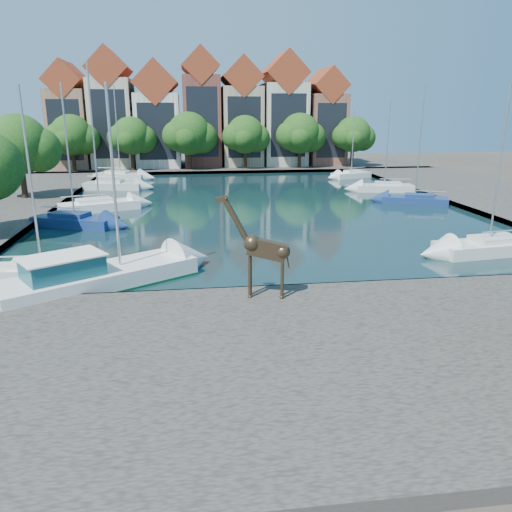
{
  "coord_description": "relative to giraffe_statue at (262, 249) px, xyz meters",
  "views": [
    {
      "loc": [
        -6.25,
        -22.43,
        8.59
      ],
      "look_at": [
        -3.41,
        -1.33,
        2.38
      ],
      "focal_mm": 35.0,
      "sensor_mm": 36.0,
      "label": 1
    }
  ],
  "objects": [
    {
      "name": "right_quay",
      "position": [
        28.18,
        25.45,
        -2.49
      ],
      "size": [
        14.0,
        52.0,
        0.5
      ],
      "primitive_type": "cube",
      "color": "#4B4741",
      "rests_on": "ground"
    },
    {
      "name": "far_tree_west",
      "position": [
        -10.73,
        51.94,
        2.33
      ],
      "size": [
        6.76,
        5.2,
        7.36
      ],
      "color": "#332114",
      "rests_on": "far_quay"
    },
    {
      "name": "near_quay",
      "position": [
        3.18,
        -5.55,
        -2.49
      ],
      "size": [
        50.0,
        14.0,
        0.5
      ],
      "primitive_type": "cube",
      "color": "#4B4741",
      "rests_on": "ground"
    },
    {
      "name": "far_quay",
      "position": [
        3.18,
        57.45,
        -2.49
      ],
      "size": [
        60.0,
        16.0,
        0.5
      ],
      "primitive_type": "cube",
      "color": "#4B4741",
      "rests_on": "ground"
    },
    {
      "name": "far_tree_mid_west",
      "position": [
        -2.71,
        51.94,
        2.55
      ],
      "size": [
        7.8,
        6.0,
        8.0
      ],
      "color": "#332114",
      "rests_on": "far_quay"
    },
    {
      "name": "sailboat_right_d",
      "position": [
        18.18,
        42.81,
        -2.12
      ],
      "size": [
        5.73,
        3.86,
        8.57
      ],
      "color": "silver",
      "rests_on": "water_basin"
    },
    {
      "name": "giraffe_statue",
      "position": [
        0.0,
        0.0,
        0.0
      ],
      "size": [
        3.18,
        0.99,
        4.56
      ],
      "color": "#382A1C",
      "rests_on": "near_quay"
    },
    {
      "name": "sailboat_left_c",
      "position": [
        -11.01,
        24.08,
        -2.04
      ],
      "size": [
        7.13,
        4.72,
        12.44
      ],
      "color": "white",
      "rests_on": "water_basin"
    },
    {
      "name": "townhouse_east_mid",
      "position": [
        11.68,
        57.44,
        5.36
      ],
      "size": [
        6.43,
        9.18,
        16.65
      ],
      "color": "beige",
      "rests_on": "far_quay"
    },
    {
      "name": "sailboat_right_a",
      "position": [
        15.18,
        6.59,
        -2.09
      ],
      "size": [
        6.91,
        3.17,
        9.97
      ],
      "color": "silver",
      "rests_on": "water_basin"
    },
    {
      "name": "sailboat_left_a",
      "position": [
        -10.98,
        5.45,
        -2.16
      ],
      "size": [
        5.57,
        2.07,
        9.72
      ],
      "color": "white",
      "rests_on": "water_basin"
    },
    {
      "name": "far_tree_far_east",
      "position": [
        21.27,
        51.94,
        2.33
      ],
      "size": [
        6.76,
        5.2,
        7.36
      ],
      "color": "#332114",
      "rests_on": "far_quay"
    },
    {
      "name": "sailboat_left_d",
      "position": [
        -11.48,
        36.71,
        -2.06
      ],
      "size": [
        6.68,
        3.45,
        9.7
      ],
      "color": "beige",
      "rests_on": "water_basin"
    },
    {
      "name": "townhouse_east_inner",
      "position": [
        5.18,
        57.44,
        4.99
      ],
      "size": [
        5.94,
        9.18,
        15.79
      ],
      "color": "tan",
      "rests_on": "far_quay"
    },
    {
      "name": "motorsailer",
      "position": [
        -7.97,
        3.27,
        -1.91
      ],
      "size": [
        9.82,
        7.72,
        9.81
      ],
      "color": "silver",
      "rests_on": "water_basin"
    },
    {
      "name": "water_basin",
      "position": [
        3.18,
        25.45,
        -2.7
      ],
      "size": [
        38.0,
        50.0,
        0.08
      ],
      "primitive_type": "cube",
      "color": "black",
      "rests_on": "ground"
    },
    {
      "name": "townhouse_west_end",
      "position": [
        -19.82,
        57.44,
        4.62
      ],
      "size": [
        5.44,
        9.18,
        14.93
      ],
      "color": "#956B51",
      "rests_on": "far_quay"
    },
    {
      "name": "ground",
      "position": [
        3.18,
        1.45,
        -2.74
      ],
      "size": [
        160.0,
        160.0,
        0.0
      ],
      "primitive_type": "plane",
      "color": "#38332B",
      "rests_on": "ground"
    },
    {
      "name": "far_tree_mid_east",
      "position": [
        5.28,
        51.94,
        2.39
      ],
      "size": [
        7.02,
        5.4,
        7.52
      ],
      "color": "#332114",
      "rests_on": "far_quay"
    },
    {
      "name": "sailboat_left_b",
      "position": [
        -11.82,
        17.82,
        -2.08
      ],
      "size": [
        6.75,
        4.53,
        10.45
      ],
      "color": "navy",
      "rests_on": "water_basin"
    },
    {
      "name": "townhouse_west_inner",
      "position": [
        -7.32,
        57.44,
        4.61
      ],
      "size": [
        6.43,
        9.18,
        15.15
      ],
      "color": "silver",
      "rests_on": "far_quay"
    },
    {
      "name": "sailboat_right_b",
      "position": [
        18.18,
        23.57,
        -2.14
      ],
      "size": [
        6.29,
        4.27,
        10.78
      ],
      "color": "navy",
      "rests_on": "water_basin"
    },
    {
      "name": "far_tree_far_west",
      "position": [
        -18.72,
        51.94,
        2.44
      ],
      "size": [
        7.28,
        5.6,
        7.68
      ],
      "color": "#332114",
      "rests_on": "far_quay"
    },
    {
      "name": "side_tree_left_far",
      "position": [
        -18.72,
        29.44,
        2.64
      ],
      "size": [
        7.28,
        5.6,
        7.88
      ],
      "color": "#332114",
      "rests_on": "left_quay"
    },
    {
      "name": "townhouse_center",
      "position": [
        -0.82,
        57.43,
        5.62
      ],
      "size": [
        5.44,
        9.18,
        16.93
      ],
      "color": "brown",
      "rests_on": "far_quay"
    },
    {
      "name": "townhouse_west_mid",
      "position": [
        -13.82,
        57.44,
        5.49
      ],
      "size": [
        5.94,
        9.18,
        16.79
      ],
      "color": "beige",
      "rests_on": "far_quay"
    },
    {
      "name": "sailboat_left_e",
      "position": [
        -11.82,
        45.45,
        -2.06
      ],
      "size": [
        6.87,
        4.06,
        11.54
      ],
      "color": "silver",
      "rests_on": "water_basin"
    },
    {
      "name": "townhouse_east_end",
      "position": [
        18.18,
        57.44,
        4.37
      ],
      "size": [
        5.44,
        9.18,
        14.43
      ],
      "color": "brown",
      "rests_on": "far_quay"
    },
    {
      "name": "far_tree_east",
      "position": [
        13.28,
        51.94,
        2.5
      ],
      "size": [
        7.54,
        5.8,
        7.84
      ],
      "color": "#332114",
      "rests_on": "far_quay"
    },
    {
      "name": "sailboat_right_c",
      "position": [
        18.18,
        31.24,
        -2.1
      ],
      "size": [
        6.35,
        3.1,
        9.55
      ],
      "color": "silver",
      "rests_on": "water_basin"
    }
  ]
}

